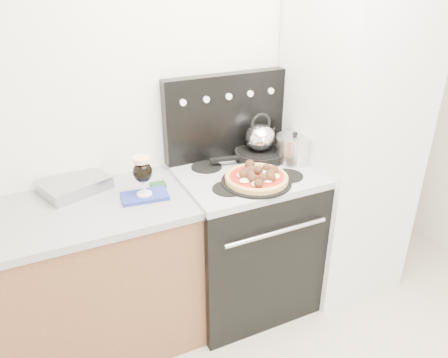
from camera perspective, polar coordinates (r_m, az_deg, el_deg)
room_shell at (r=1.65m, az=15.12°, el=-1.15°), size 3.52×3.01×2.52m
base_cabinet at (r=2.53m, az=-21.02°, el=-13.65°), size 1.45×0.60×0.86m
countertop at (r=2.29m, az=-22.83°, el=-4.91°), size 1.48×0.63×0.04m
stove_body at (r=2.73m, az=2.66°, el=-8.17°), size 0.76×0.65×0.88m
cooktop at (r=2.50m, az=2.88°, el=0.54°), size 0.76×0.65×0.04m
backguard at (r=2.62m, az=0.16°, el=8.25°), size 0.76×0.08×0.50m
fridge at (r=2.83m, az=15.77°, el=3.89°), size 0.64×0.68×1.90m
foil_sheet at (r=2.44m, az=-18.92°, el=-0.73°), size 0.39×0.34×0.07m
oven_mitt at (r=2.29m, az=-10.31°, el=-2.21°), size 0.25×0.16×0.02m
beer_glass at (r=2.23m, az=-10.55°, el=0.40°), size 0.10×0.10×0.21m
pizza_pan at (r=2.37m, az=4.25°, el=-0.34°), size 0.43×0.43×0.01m
pizza at (r=2.35m, az=4.27°, el=0.32°), size 0.37×0.37×0.05m
skillet at (r=2.65m, az=4.66°, el=3.19°), size 0.35×0.35×0.05m
tea_kettle at (r=2.60m, az=4.76°, el=5.71°), size 0.21×0.21×0.20m
stock_pot at (r=2.62m, az=9.13°, el=3.82°), size 0.21×0.21×0.15m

